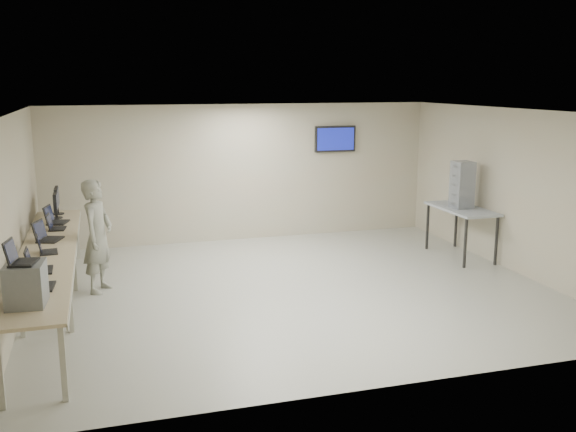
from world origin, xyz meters
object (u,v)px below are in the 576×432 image
object	(u,v)px
workbench	(49,256)
soldier	(98,236)
side_table	(462,211)
equipment_box	(26,284)

from	to	relation	value
workbench	soldier	xyz separation A→B (m)	(0.67, 0.77, 0.06)
soldier	side_table	bearing A→B (deg)	-63.40
workbench	soldier	size ratio (longest dim) A/B	3.38
equipment_box	soldier	world-z (taller)	soldier
equipment_box	side_table	size ratio (longest dim) A/B	0.29
workbench	equipment_box	world-z (taller)	equipment_box
equipment_box	side_table	bearing A→B (deg)	29.07
workbench	soldier	distance (m)	1.02
soldier	side_table	world-z (taller)	soldier
workbench	equipment_box	size ratio (longest dim) A/B	12.98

